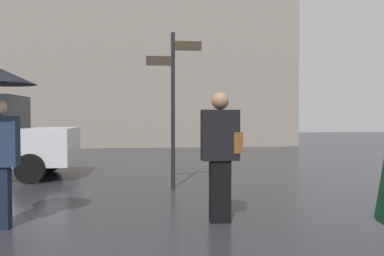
# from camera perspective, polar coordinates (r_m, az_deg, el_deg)

# --- Properties ---
(pedestrian_with_bag) EXTENTS (0.53, 0.24, 1.73)m
(pedestrian_with_bag) POSITION_cam_1_polar(r_m,az_deg,el_deg) (5.21, 4.26, -3.06)
(pedestrian_with_bag) COLOR black
(pedestrian_with_bag) RESTS_ON ground
(street_signpost) EXTENTS (1.08, 0.08, 3.03)m
(street_signpost) POSITION_cam_1_polar(r_m,az_deg,el_deg) (7.63, -2.76, 4.93)
(street_signpost) COLOR black
(street_signpost) RESTS_ON ground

